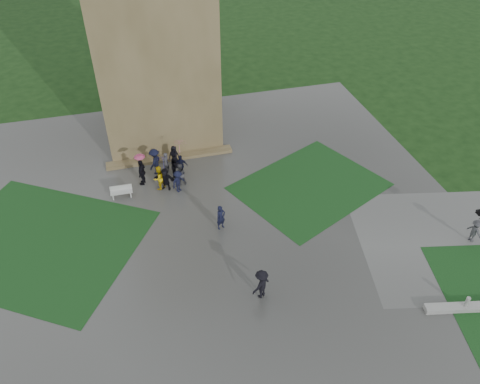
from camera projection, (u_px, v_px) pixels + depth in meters
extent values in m
plane|color=black|center=(198.00, 265.00, 25.62)|extent=(120.00, 120.00, 0.00)
cube|color=#393937|center=(192.00, 240.00, 27.13)|extent=(34.00, 34.00, 0.02)
cube|color=#123415|center=(40.00, 243.00, 26.92)|extent=(14.10, 13.46, 0.01)
cube|color=#123415|center=(310.00, 186.00, 31.08)|extent=(11.12, 10.15, 0.01)
cube|color=brown|center=(148.00, 12.00, 31.31)|extent=(8.00, 8.00, 18.00)
cube|color=brown|center=(170.00, 157.00, 33.54)|extent=(9.00, 0.80, 0.22)
cylinder|color=gray|center=(466.00, 304.00, 23.04)|extent=(0.20, 0.20, 0.90)
cube|color=#B2B3AE|center=(121.00, 192.00, 29.94)|extent=(1.40, 0.45, 0.06)
cube|color=#B2B3AE|center=(113.00, 196.00, 29.97)|extent=(0.08, 0.37, 0.39)
cube|color=#B2B3AE|center=(131.00, 194.00, 30.18)|extent=(0.08, 0.37, 0.39)
cube|color=#B2B3AE|center=(121.00, 188.00, 29.96)|extent=(1.39, 0.08, 0.37)
imported|color=black|center=(176.00, 166.00, 31.57)|extent=(0.60, 0.83, 1.54)
imported|color=black|center=(181.00, 165.00, 31.69)|extent=(1.01, 0.78, 1.52)
imported|color=black|center=(174.00, 156.00, 32.48)|extent=(0.92, 0.80, 1.57)
imported|color=#3E3D42|center=(166.00, 163.00, 31.81)|extent=(0.68, 0.68, 1.59)
imported|color=black|center=(155.00, 161.00, 31.69)|extent=(1.20, 1.37, 1.90)
imported|color=black|center=(142.00, 172.00, 30.75)|extent=(0.98, 1.25, 1.87)
imported|color=gold|center=(159.00, 178.00, 30.39)|extent=(0.95, 0.87, 1.71)
imported|color=black|center=(165.00, 179.00, 30.41)|extent=(1.54, 1.19, 1.59)
imported|color=black|center=(178.00, 181.00, 30.21)|extent=(1.12, 1.04, 1.57)
imported|color=#3E3D42|center=(180.00, 174.00, 30.80)|extent=(0.82, 0.55, 1.58)
imported|color=pink|center=(140.00, 158.00, 30.07)|extent=(0.70, 0.70, 0.62)
imported|color=#403695|center=(163.00, 163.00, 29.61)|extent=(1.01, 1.01, 0.92)
imported|color=black|center=(157.00, 163.00, 29.66)|extent=(1.02, 1.02, 0.93)
imported|color=pink|center=(179.00, 147.00, 30.78)|extent=(1.05, 1.05, 0.96)
imported|color=black|center=(221.00, 217.00, 27.44)|extent=(0.71, 0.60, 1.64)
imported|color=black|center=(261.00, 284.00, 23.42)|extent=(1.29, 1.10, 1.78)
imported|color=#3E3D42|center=(475.00, 231.00, 26.65)|extent=(0.70, 1.05, 1.48)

